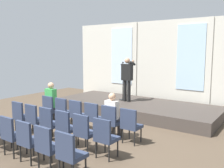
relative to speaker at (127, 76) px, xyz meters
name	(u,v)px	position (x,y,z in m)	size (l,w,h in m)	color
ground_plane	(69,139)	(0.36, -3.61, -1.40)	(13.50, 13.50, 0.00)	brown
rear_partition	(154,63)	(0.38, 1.58, 0.44)	(8.07, 0.14, 3.65)	beige
stage_platform	(135,107)	(0.36, 0.03, -1.20)	(6.30, 2.52, 0.40)	#3F3833
speaker	(127,76)	(0.00, 0.00, 0.00)	(0.50, 0.69, 1.72)	black
mic_stand	(123,92)	(-0.29, 0.13, -0.66)	(0.28, 0.28, 1.55)	black
chair_r0_c0	(50,108)	(-1.17, -2.89, -0.87)	(0.46, 0.44, 0.94)	black
audience_r0_c0	(52,101)	(-1.17, -2.81, -0.64)	(0.36, 0.39, 1.38)	#2D2D33
chair_r0_c1	(64,110)	(-0.56, -2.89, -0.87)	(0.46, 0.44, 0.94)	black
chair_r0_c2	(78,113)	(0.05, -2.89, -0.87)	(0.46, 0.44, 0.94)	black
chair_r0_c3	(94,116)	(0.67, -2.89, -0.87)	(0.46, 0.44, 0.94)	black
chair_r0_c4	(111,120)	(1.28, -2.89, -0.87)	(0.46, 0.44, 0.94)	black
audience_r0_c4	(113,113)	(1.28, -2.80, -0.69)	(0.36, 0.39, 1.27)	#2D2D33
chair_r0_c5	(130,124)	(1.89, -2.89, -0.87)	(0.46, 0.44, 0.94)	black
chair_r1_c0	(21,115)	(-1.17, -3.99, -0.87)	(0.46, 0.44, 0.94)	black
chair_r1_c1	(35,118)	(-0.56, -3.99, -0.87)	(0.46, 0.44, 0.94)	black
chair_r1_c2	(49,122)	(0.05, -3.99, -0.87)	(0.46, 0.44, 0.94)	black
chair_r1_c3	(66,126)	(0.67, -3.99, -0.87)	(0.46, 0.44, 0.94)	black
chair_r1_c4	(84,131)	(1.28, -3.99, -0.87)	(0.46, 0.44, 0.94)	black
chair_r1_c5	(105,136)	(1.89, -3.99, -0.87)	(0.46, 0.44, 0.94)	black
chair_r2_c2	(12,133)	(0.05, -5.10, -0.87)	(0.46, 0.44, 0.94)	black
chair_r2_c3	(28,139)	(0.67, -5.10, -0.87)	(0.46, 0.44, 0.94)	black
chair_r2_c4	(47,145)	(1.28, -5.10, -0.87)	(0.46, 0.44, 0.94)	black
chair_r2_c5	(69,152)	(1.89, -5.10, -0.87)	(0.46, 0.44, 0.94)	black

